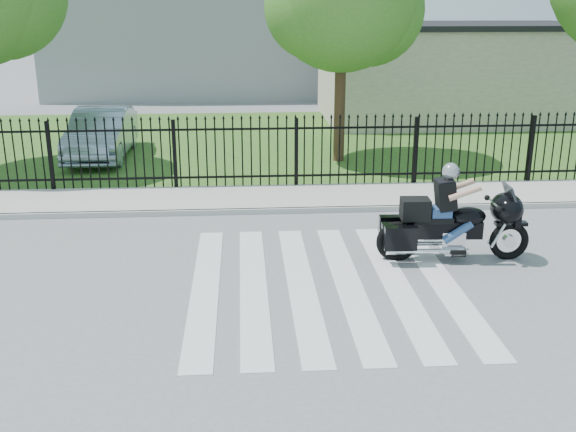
{
  "coord_description": "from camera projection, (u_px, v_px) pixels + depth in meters",
  "views": [
    {
      "loc": [
        -1.34,
        -10.35,
        4.58
      ],
      "look_at": [
        -0.57,
        0.7,
        1.0
      ],
      "focal_mm": 42.0,
      "sensor_mm": 36.0,
      "label": 1
    }
  ],
  "objects": [
    {
      "name": "iron_fence",
      "position": [
        296.0,
        154.0,
        16.74
      ],
      "size": [
        26.0,
        0.04,
        1.8
      ],
      "color": "black",
      "rests_on": "ground"
    },
    {
      "name": "building_low",
      "position": [
        453.0,
        75.0,
        26.43
      ],
      "size": [
        10.0,
        6.0,
        3.5
      ],
      "primitive_type": "cube",
      "color": "beige",
      "rests_on": "ground"
    },
    {
      "name": "curb",
      "position": [
        303.0,
        210.0,
        15.1
      ],
      "size": [
        40.0,
        0.12,
        0.12
      ],
      "primitive_type": "cube",
      "color": "#ADAAA3",
      "rests_on": "ground"
    },
    {
      "name": "crosswalk",
      "position": [
        325.0,
        284.0,
        11.32
      ],
      "size": [
        5.0,
        5.5,
        0.01
      ],
      "primitive_type": null,
      "color": "silver",
      "rests_on": "ground"
    },
    {
      "name": "ground",
      "position": [
        325.0,
        285.0,
        11.32
      ],
      "size": [
        120.0,
        120.0,
        0.0
      ],
      "primitive_type": "plane",
      "color": "slate",
      "rests_on": "ground"
    },
    {
      "name": "building_low_roof",
      "position": [
        457.0,
        26.0,
        25.87
      ],
      "size": [
        10.2,
        6.2,
        0.2
      ],
      "primitive_type": "cube",
      "color": "black",
      "rests_on": "building_low"
    },
    {
      "name": "sidewalk",
      "position": [
        300.0,
        198.0,
        16.05
      ],
      "size": [
        40.0,
        2.0,
        0.12
      ],
      "primitive_type": "cube",
      "color": "#ADAAA3",
      "rests_on": "ground"
    },
    {
      "name": "motorcycle_rider",
      "position": [
        450.0,
        220.0,
        12.2
      ],
      "size": [
        2.81,
        0.93,
        1.86
      ],
      "rotation": [
        0.0,
        0.0,
        -0.05
      ],
      "color": "black",
      "rests_on": "ground"
    },
    {
      "name": "parked_car",
      "position": [
        101.0,
        133.0,
        20.11
      ],
      "size": [
        1.56,
        4.44,
        1.46
      ],
      "primitive_type": "imported",
      "rotation": [
        0.0,
        0.0,
        0.0
      ],
      "color": "#91A1B7",
      "rests_on": "grass_strip"
    },
    {
      "name": "grass_strip",
      "position": [
        282.0,
        141.0,
        22.71
      ],
      "size": [
        40.0,
        12.0,
        0.02
      ],
      "primitive_type": "cube",
      "color": "#26511B",
      "rests_on": "ground"
    }
  ]
}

